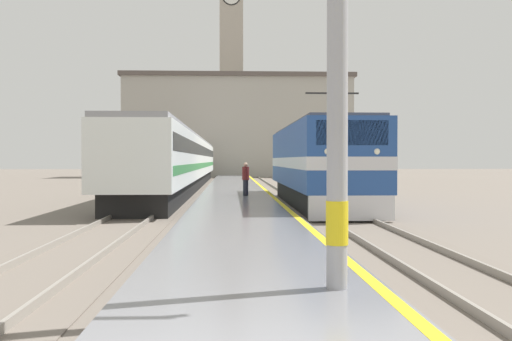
% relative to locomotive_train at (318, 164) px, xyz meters
% --- Properties ---
extents(ground_plane, '(200.00, 200.00, 0.00)m').
position_rel_locomotive_train_xyz_m(ground_plane, '(-3.53, 7.96, -1.86)').
color(ground_plane, '#70665B').
extents(platform, '(3.71, 140.00, 0.28)m').
position_rel_locomotive_train_xyz_m(platform, '(-3.53, 2.96, -1.72)').
color(platform, slate).
rests_on(platform, ground).
extents(rail_track_near, '(2.84, 140.00, 0.16)m').
position_rel_locomotive_train_xyz_m(rail_track_near, '(0.00, 2.96, -1.83)').
color(rail_track_near, '#70665B').
rests_on(rail_track_near, ground).
extents(rail_track_far, '(2.84, 140.00, 0.16)m').
position_rel_locomotive_train_xyz_m(rail_track_far, '(-7.24, 2.96, -1.83)').
color(rail_track_far, '#70665B').
rests_on(rail_track_far, ground).
extents(locomotive_train, '(2.92, 15.29, 4.60)m').
position_rel_locomotive_train_xyz_m(locomotive_train, '(0.00, 0.00, 0.00)').
color(locomotive_train, black).
rests_on(locomotive_train, ground).
extents(passenger_train, '(2.92, 46.91, 3.63)m').
position_rel_locomotive_train_xyz_m(passenger_train, '(-7.24, 16.61, 0.11)').
color(passenger_train, black).
rests_on(passenger_train, ground).
extents(person_on_platform, '(0.34, 0.34, 1.63)m').
position_rel_locomotive_train_xyz_m(person_on_platform, '(-3.12, 3.05, -0.73)').
color(person_on_platform, '#23232D').
rests_on(person_on_platform, platform).
extents(clock_tower, '(3.98, 3.98, 29.32)m').
position_rel_locomotive_train_xyz_m(clock_tower, '(-3.72, 56.49, 13.52)').
color(clock_tower, '#ADA393').
rests_on(clock_tower, ground).
extents(station_building, '(27.46, 7.38, 12.22)m').
position_rel_locomotive_train_xyz_m(station_building, '(-2.94, 45.92, 4.28)').
color(station_building, '#A8A399').
rests_on(station_building, ground).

